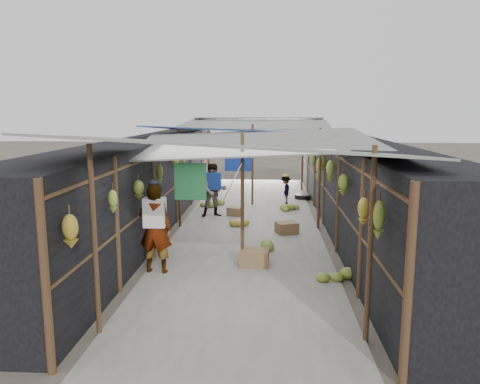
% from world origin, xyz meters
% --- Properties ---
extents(ground, '(80.00, 80.00, 0.00)m').
position_xyz_m(ground, '(0.00, 0.00, 0.00)').
color(ground, '#6B6356').
rests_on(ground, ground).
extents(aisle_slab, '(3.60, 16.00, 0.02)m').
position_xyz_m(aisle_slab, '(0.00, 6.50, 0.01)').
color(aisle_slab, '#9E998E').
rests_on(aisle_slab, ground).
extents(stall_left, '(1.40, 15.00, 2.30)m').
position_xyz_m(stall_left, '(-2.70, 6.50, 1.15)').
color(stall_left, black).
rests_on(stall_left, ground).
extents(stall_right, '(1.40, 15.00, 2.30)m').
position_xyz_m(stall_right, '(2.70, 6.50, 1.15)').
color(stall_right, black).
rests_on(stall_right, ground).
extents(crate_near, '(0.61, 0.55, 0.30)m').
position_xyz_m(crate_near, '(0.97, 5.42, 0.15)').
color(crate_near, olive).
rests_on(crate_near, ground).
extents(crate_mid, '(0.58, 0.47, 0.33)m').
position_xyz_m(crate_mid, '(0.24, 2.96, 0.17)').
color(crate_mid, olive).
rests_on(crate_mid, ground).
extents(crate_back, '(0.49, 0.45, 0.26)m').
position_xyz_m(crate_back, '(-0.45, 7.35, 0.13)').
color(crate_back, olive).
rests_on(crate_back, ground).
extents(black_basin, '(0.56, 0.56, 0.17)m').
position_xyz_m(black_basin, '(1.70, 10.10, 0.08)').
color(black_basin, black).
rests_on(black_basin, ground).
extents(vendor_elderly, '(0.66, 0.46, 1.71)m').
position_xyz_m(vendor_elderly, '(-1.59, 2.46, 0.85)').
color(vendor_elderly, silver).
rests_on(vendor_elderly, ground).
extents(shopper_blue, '(0.88, 0.77, 1.54)m').
position_xyz_m(shopper_blue, '(-1.04, 7.22, 0.77)').
color(shopper_blue, '#1F509C').
rests_on(shopper_blue, ground).
extents(vendor_seated, '(0.35, 0.61, 0.94)m').
position_xyz_m(vendor_seated, '(1.07, 9.12, 0.47)').
color(vendor_seated, '#49463F').
rests_on(vendor_seated, ground).
extents(market_canopy, '(5.62, 15.20, 2.77)m').
position_xyz_m(market_canopy, '(0.02, 6.85, 2.41)').
color(market_canopy, brown).
rests_on(market_canopy, ground).
extents(hanging_bananas, '(3.96, 13.73, 0.86)m').
position_xyz_m(hanging_bananas, '(0.05, 6.67, 1.66)').
color(hanging_bananas, '#A78E2B').
rests_on(hanging_bananas, ground).
extents(floor_bananas, '(3.81, 9.39, 0.35)m').
position_xyz_m(floor_bananas, '(0.03, 6.34, 0.15)').
color(floor_bananas, olive).
rests_on(floor_bananas, ground).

